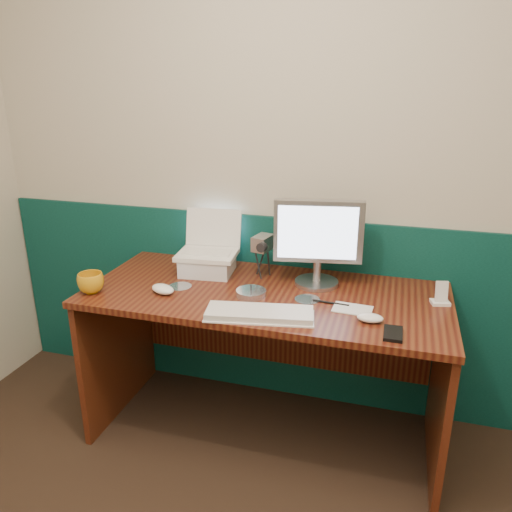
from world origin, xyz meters
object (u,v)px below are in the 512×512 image
(laptop, at_px, (207,234))
(keyboard, at_px, (259,314))
(monitor, at_px, (318,244))
(camcorder, at_px, (263,255))
(desk, at_px, (265,365))
(mug, at_px, (91,283))

(laptop, relative_size, keyboard, 0.66)
(laptop, bearing_deg, monitor, -5.61)
(laptop, bearing_deg, camcorder, 1.28)
(desk, bearing_deg, camcorder, 109.36)
(laptop, height_order, mug, laptop)
(keyboard, relative_size, camcorder, 1.97)
(keyboard, bearing_deg, mug, 168.09)
(laptop, height_order, keyboard, laptop)
(mug, height_order, camcorder, camcorder)
(monitor, relative_size, mug, 3.45)
(monitor, distance_m, mug, 1.03)
(keyboard, xyz_separation_m, camcorder, (-0.11, 0.43, 0.10))
(keyboard, height_order, camcorder, camcorder)
(keyboard, bearing_deg, desk, 89.92)
(mug, bearing_deg, monitor, 21.57)
(desk, distance_m, laptop, 0.68)
(desk, distance_m, mug, 0.88)
(keyboard, bearing_deg, laptop, 123.63)
(desk, xyz_separation_m, laptop, (-0.33, 0.15, 0.58))
(monitor, xyz_separation_m, keyboard, (-0.16, -0.40, -0.19))
(monitor, bearing_deg, laptop, 170.59)
(desk, xyz_separation_m, monitor, (0.20, 0.15, 0.57))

